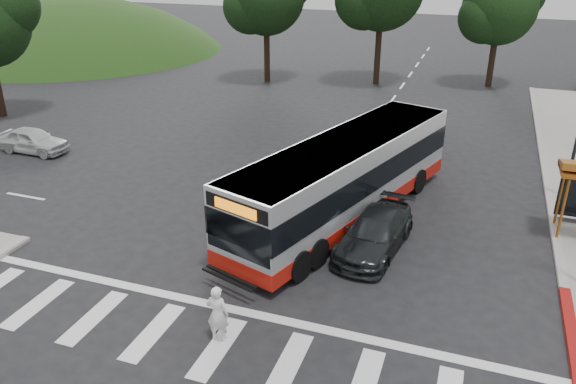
% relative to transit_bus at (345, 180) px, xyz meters
% --- Properties ---
extents(ground, '(140.00, 140.00, 0.00)m').
position_rel_transit_bus_xyz_m(ground, '(-1.24, -3.67, -1.58)').
color(ground, black).
rests_on(ground, ground).
extents(curb_east, '(0.30, 40.00, 0.15)m').
position_rel_transit_bus_xyz_m(curb_east, '(7.76, 4.33, -1.51)').
color(curb_east, '#9E9991').
rests_on(curb_east, ground).
extents(curb_east_red, '(0.32, 6.00, 0.15)m').
position_rel_transit_bus_xyz_m(curb_east_red, '(7.76, -5.67, -1.51)').
color(curb_east_red, maroon).
rests_on(curb_east_red, ground).
extents(hillside_nw, '(44.00, 44.00, 10.00)m').
position_rel_transit_bus_xyz_m(hillside_nw, '(-33.24, 26.33, -1.58)').
color(hillside_nw, '#1A3F14').
rests_on(hillside_nw, ground).
extents(crosswalk_ladder, '(18.00, 2.60, 0.01)m').
position_rel_transit_bus_xyz_m(crosswalk_ladder, '(-1.24, -8.67, -1.58)').
color(crosswalk_ladder, silver).
rests_on(crosswalk_ladder, ground).
extents(traffic_signal_ne_short, '(0.18, 0.37, 4.00)m').
position_rel_transit_bus_xyz_m(traffic_signal_ne_short, '(8.36, 4.82, 0.90)').
color(traffic_signal_ne_short, black).
rests_on(traffic_signal_ne_short, ground).
extents(tree_north_b, '(5.72, 5.33, 8.43)m').
position_rel_transit_bus_xyz_m(tree_north_b, '(4.83, 24.39, 4.08)').
color(tree_north_b, black).
rests_on(tree_north_b, ground).
extents(transit_bus, '(6.28, 12.47, 3.16)m').
position_rel_transit_bus_xyz_m(transit_bus, '(0.00, 0.00, 0.00)').
color(transit_bus, '#B2B5B7').
rests_on(transit_bus, ground).
extents(pedestrian, '(0.64, 0.44, 1.72)m').
position_rel_transit_bus_xyz_m(pedestrian, '(-1.36, -8.34, -0.72)').
color(pedestrian, white).
rests_on(pedestrian, ground).
extents(dark_sedan, '(2.44, 4.79, 1.33)m').
position_rel_transit_bus_xyz_m(dark_sedan, '(1.64, -2.10, -0.92)').
color(dark_sedan, '#222527').
rests_on(dark_sedan, ground).
extents(west_car_white, '(3.76, 1.57, 1.27)m').
position_rel_transit_bus_xyz_m(west_car_white, '(-16.78, 1.83, -0.94)').
color(west_car_white, silver).
rests_on(west_car_white, ground).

